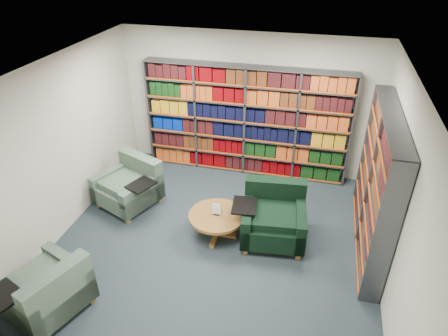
% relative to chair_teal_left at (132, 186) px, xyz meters
% --- Properties ---
extents(room_shell, '(5.02, 5.02, 2.82)m').
position_rel_chair_teal_left_xyz_m(room_shell, '(1.76, -0.71, 1.05)').
color(room_shell, '#1A222C').
rests_on(room_shell, ground).
extents(bookshelf_back, '(4.00, 0.28, 2.20)m').
position_rel_chair_teal_left_xyz_m(bookshelf_back, '(1.76, 1.63, 0.75)').
color(bookshelf_back, '#47494F').
rests_on(bookshelf_back, ground).
extents(bookshelf_right, '(0.28, 2.50, 2.20)m').
position_rel_chair_teal_left_xyz_m(bookshelf_right, '(4.10, -0.11, 0.75)').
color(bookshelf_right, '#47494F').
rests_on(bookshelf_right, ground).
extents(chair_teal_left, '(1.26, 1.23, 0.86)m').
position_rel_chair_teal_left_xyz_m(chair_teal_left, '(0.00, 0.00, 0.00)').
color(chair_teal_left, '#02293B').
rests_on(chair_teal_left, ground).
extents(chair_green_right, '(1.22, 1.09, 0.90)m').
position_rel_chair_teal_left_xyz_m(chair_green_right, '(2.63, -0.30, 0.02)').
color(chair_green_right, black).
rests_on(chair_green_right, ground).
extents(chair_teal_front, '(1.20, 1.25, 0.85)m').
position_rel_chair_teal_left_xyz_m(chair_teal_front, '(0.05, -2.55, -0.00)').
color(chair_teal_front, '#02293B').
rests_on(chair_teal_front, ground).
extents(coffee_table, '(0.91, 0.91, 0.64)m').
position_rel_chair_teal_left_xyz_m(coffee_table, '(1.75, -0.54, -0.00)').
color(coffee_table, brown).
rests_on(coffee_table, ground).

